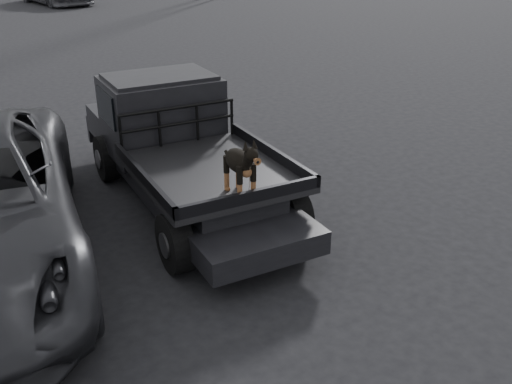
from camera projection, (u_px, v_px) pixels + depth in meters
ground at (249, 278)px, 6.94m from camera, size 120.00×120.00×0.00m
flatbed_ute at (186, 176)px, 8.64m from camera, size 2.00×5.40×0.92m
ute_cab at (161, 102)px, 9.02m from camera, size 1.72×1.30×0.88m
headache_rack at (179, 126)px, 8.49m from camera, size 1.80×0.08×0.55m
dog at (240, 166)px, 6.80m from camera, size 0.32×0.60×0.74m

